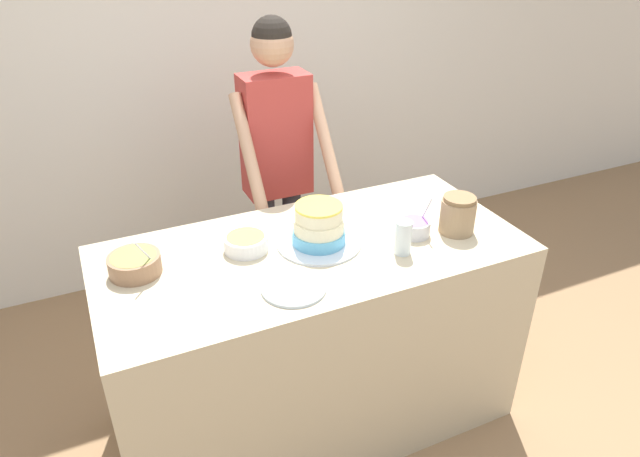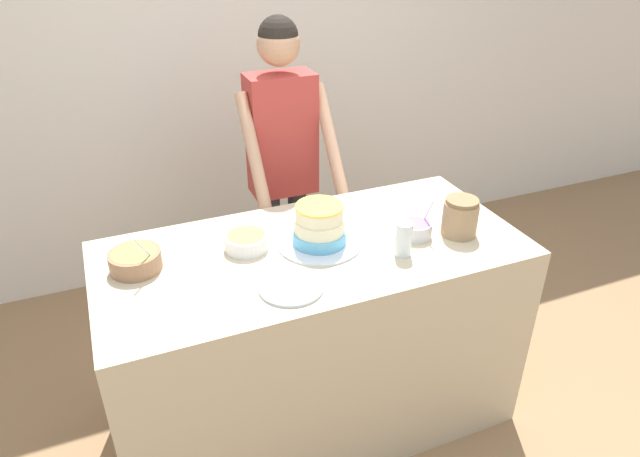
{
  "view_description": "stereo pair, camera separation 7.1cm",
  "coord_description": "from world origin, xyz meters",
  "px_view_note": "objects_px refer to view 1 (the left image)",
  "views": [
    {
      "loc": [
        -0.79,
        -1.4,
        2.14
      ],
      "look_at": [
        0.01,
        0.36,
        1.04
      ],
      "focal_mm": 32.0,
      "sensor_mm": 36.0,
      "label": 1
    },
    {
      "loc": [
        -0.73,
        -1.42,
        2.14
      ],
      "look_at": [
        0.01,
        0.36,
        1.04
      ],
      "focal_mm": 32.0,
      "sensor_mm": 36.0,
      "label": 2
    }
  ],
  "objects_px": {
    "frosting_bowl_purple": "(414,227)",
    "cake": "(319,228)",
    "frosting_bowl_olive": "(135,264)",
    "stoneware_jar": "(458,215)",
    "frosting_bowl_yellow": "(246,242)",
    "ceramic_plate": "(294,288)",
    "drinking_glass": "(403,238)",
    "person_baker": "(277,148)"
  },
  "relations": [
    {
      "from": "ceramic_plate",
      "to": "stoneware_jar",
      "type": "distance_m",
      "value": 0.8
    },
    {
      "from": "person_baker",
      "to": "drinking_glass",
      "type": "xyz_separation_m",
      "value": [
        0.17,
        -0.95,
        -0.06
      ]
    },
    {
      "from": "ceramic_plate",
      "to": "stoneware_jar",
      "type": "relative_size",
      "value": 1.46
    },
    {
      "from": "person_baker",
      "to": "stoneware_jar",
      "type": "xyz_separation_m",
      "value": [
        0.47,
        -0.89,
        -0.05
      ]
    },
    {
      "from": "person_baker",
      "to": "drinking_glass",
      "type": "distance_m",
      "value": 0.96
    },
    {
      "from": "person_baker",
      "to": "stoneware_jar",
      "type": "height_order",
      "value": "person_baker"
    },
    {
      "from": "frosting_bowl_olive",
      "to": "drinking_glass",
      "type": "relative_size",
      "value": 1.39
    },
    {
      "from": "person_baker",
      "to": "stoneware_jar",
      "type": "distance_m",
      "value": 1.01
    },
    {
      "from": "frosting_bowl_yellow",
      "to": "frosting_bowl_purple",
      "type": "relative_size",
      "value": 0.99
    },
    {
      "from": "person_baker",
      "to": "stoneware_jar",
      "type": "relative_size",
      "value": 10.54
    },
    {
      "from": "frosting_bowl_olive",
      "to": "ceramic_plate",
      "type": "bearing_deg",
      "value": -34.54
    },
    {
      "from": "drinking_glass",
      "to": "stoneware_jar",
      "type": "relative_size",
      "value": 0.86
    },
    {
      "from": "frosting_bowl_olive",
      "to": "ceramic_plate",
      "type": "height_order",
      "value": "frosting_bowl_olive"
    },
    {
      "from": "cake",
      "to": "frosting_bowl_olive",
      "type": "height_order",
      "value": "frosting_bowl_olive"
    },
    {
      "from": "frosting_bowl_olive",
      "to": "frosting_bowl_purple",
      "type": "height_order",
      "value": "same"
    },
    {
      "from": "person_baker",
      "to": "ceramic_plate",
      "type": "xyz_separation_m",
      "value": [
        -0.32,
        -1.0,
        -0.13
      ]
    },
    {
      "from": "frosting_bowl_yellow",
      "to": "ceramic_plate",
      "type": "distance_m",
      "value": 0.34
    },
    {
      "from": "person_baker",
      "to": "cake",
      "type": "distance_m",
      "value": 0.76
    },
    {
      "from": "cake",
      "to": "frosting_bowl_olive",
      "type": "bearing_deg",
      "value": 172.45
    },
    {
      "from": "ceramic_plate",
      "to": "frosting_bowl_yellow",
      "type": "bearing_deg",
      "value": 101.95
    },
    {
      "from": "frosting_bowl_purple",
      "to": "cake",
      "type": "bearing_deg",
      "value": 166.25
    },
    {
      "from": "frosting_bowl_purple",
      "to": "person_baker",
      "type": "bearing_deg",
      "value": 108.86
    },
    {
      "from": "frosting_bowl_olive",
      "to": "drinking_glass",
      "type": "xyz_separation_m",
      "value": [
        0.99,
        -0.29,
        0.03
      ]
    },
    {
      "from": "drinking_glass",
      "to": "ceramic_plate",
      "type": "height_order",
      "value": "drinking_glass"
    },
    {
      "from": "frosting_bowl_purple",
      "to": "ceramic_plate",
      "type": "relative_size",
      "value": 0.76
    },
    {
      "from": "person_baker",
      "to": "frosting_bowl_purple",
      "type": "distance_m",
      "value": 0.9
    },
    {
      "from": "frosting_bowl_olive",
      "to": "ceramic_plate",
      "type": "distance_m",
      "value": 0.61
    },
    {
      "from": "person_baker",
      "to": "cake",
      "type": "bearing_deg",
      "value": -98.08
    },
    {
      "from": "cake",
      "to": "frosting_bowl_yellow",
      "type": "height_order",
      "value": "cake"
    },
    {
      "from": "frosting_bowl_olive",
      "to": "frosting_bowl_yellow",
      "type": "distance_m",
      "value": 0.43
    },
    {
      "from": "cake",
      "to": "stoneware_jar",
      "type": "relative_size",
      "value": 2.13
    },
    {
      "from": "frosting_bowl_purple",
      "to": "drinking_glass",
      "type": "relative_size",
      "value": 1.28
    },
    {
      "from": "frosting_bowl_olive",
      "to": "stoneware_jar",
      "type": "xyz_separation_m",
      "value": [
        1.28,
        -0.24,
        0.04
      ]
    },
    {
      "from": "person_baker",
      "to": "frosting_bowl_yellow",
      "type": "xyz_separation_m",
      "value": [
        -0.39,
        -0.67,
        -0.1
      ]
    },
    {
      "from": "cake",
      "to": "frosting_bowl_olive",
      "type": "distance_m",
      "value": 0.72
    },
    {
      "from": "stoneware_jar",
      "to": "ceramic_plate",
      "type": "bearing_deg",
      "value": -172.54
    },
    {
      "from": "drinking_glass",
      "to": "person_baker",
      "type": "bearing_deg",
      "value": 100.0
    },
    {
      "from": "drinking_glass",
      "to": "ceramic_plate",
      "type": "relative_size",
      "value": 0.59
    },
    {
      "from": "cake",
      "to": "frosting_bowl_purple",
      "type": "height_order",
      "value": "frosting_bowl_purple"
    },
    {
      "from": "drinking_glass",
      "to": "stoneware_jar",
      "type": "xyz_separation_m",
      "value": [
        0.3,
        0.05,
        0.01
      ]
    },
    {
      "from": "cake",
      "to": "drinking_glass",
      "type": "distance_m",
      "value": 0.34
    },
    {
      "from": "person_baker",
      "to": "cake",
      "type": "relative_size",
      "value": 4.94
    }
  ]
}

